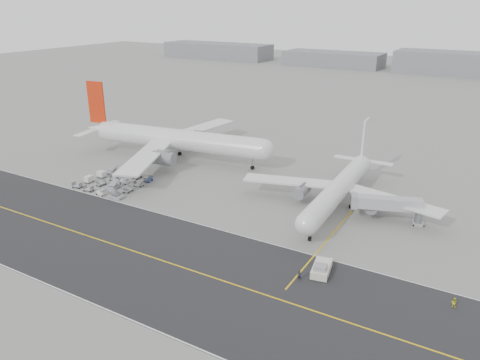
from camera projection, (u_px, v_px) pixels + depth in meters
The scene contains 11 objects.
ground at pixel (191, 217), 103.50m from camera, with size 700.00×700.00×0.00m, color gray.
taxiway at pixel (156, 259), 86.63m from camera, with size 220.00×59.00×0.03m.
horizon_buildings at pixel (467, 75), 299.26m from camera, with size 520.00×28.00×28.00m, color slate, non-canonical shape.
airliner_a at pixel (174, 139), 138.84m from camera, with size 62.63×61.56×21.68m.
airliner_b at pixel (340, 187), 106.94m from camera, with size 46.91×47.48×16.37m.
pushback_tug at pixel (321, 269), 81.65m from camera, with size 3.94×8.09×2.28m.
jet_bridge at pixel (388, 205), 99.53m from camera, with size 15.51×7.85×5.86m.
gse_cluster at pixel (114, 184), 121.55m from camera, with size 20.75×20.01×1.85m, color #A1A1A7, non-canonical shape.
stray_dolly at pixel (318, 217), 103.09m from camera, with size 1.67×2.72×1.67m, color silver, non-canonical shape.
ground_crew_a at pixel (299, 275), 79.54m from camera, with size 0.71×0.46×1.94m, color black.
ground_crew_b at pixel (454, 303), 72.64m from camera, with size 0.82×0.64×1.68m, color yellow.
Camera 1 is at (56.48, -75.54, 44.71)m, focal length 35.00 mm.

